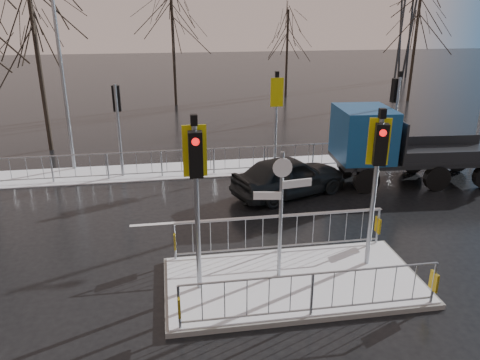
{
  "coord_description": "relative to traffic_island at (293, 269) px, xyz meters",
  "views": [
    {
      "loc": [
        -2.76,
        -9.18,
        6.16
      ],
      "look_at": [
        -0.88,
        2.4,
        1.8
      ],
      "focal_mm": 35.0,
      "sensor_mm": 36.0,
      "label": 1
    }
  ],
  "objects": [
    {
      "name": "ground",
      "position": [
        0.01,
        -0.01,
        -0.39
      ],
      "size": [
        120.0,
        120.0,
        0.0
      ],
      "primitive_type": "plane",
      "color": "black",
      "rests_on": "ground"
    },
    {
      "name": "snow_verge",
      "position": [
        0.01,
        8.59,
        -0.37
      ],
      "size": [
        30.0,
        2.0,
        0.04
      ],
      "primitive_type": "cube",
      "color": "white",
      "rests_on": "ground"
    },
    {
      "name": "lane_markings",
      "position": [
        0.01,
        -0.34,
        -0.39
      ],
      "size": [
        8.0,
        11.38,
        0.01
      ],
      "color": "silver",
      "rests_on": "ground"
    },
    {
      "name": "traffic_island",
      "position": [
        0.0,
        0.0,
        0.0
      ],
      "size": [
        6.0,
        3.04,
        4.15
      ],
      "color": "slate",
      "rests_on": "ground"
    },
    {
      "name": "far_kerb_fixtures",
      "position": [
        0.31,
        8.08,
        0.63
      ],
      "size": [
        18.0,
        0.65,
        3.83
      ],
      "color": "gray",
      "rests_on": "ground"
    },
    {
      "name": "car_far_lane",
      "position": [
        1.34,
        5.46,
        0.3
      ],
      "size": [
        4.39,
        2.94,
        1.39
      ],
      "primitive_type": "imported",
      "rotation": [
        0.0,
        0.0,
        1.92
      ],
      "color": "black",
      "rests_on": "ground"
    },
    {
      "name": "flatbed_truck",
      "position": [
        5.08,
        6.09,
        1.11
      ],
      "size": [
        6.2,
        2.6,
        2.81
      ],
      "color": "black",
      "rests_on": "ground"
    },
    {
      "name": "tree_near_b",
      "position": [
        -7.99,
        12.49,
        4.76
      ],
      "size": [
        4.0,
        4.0,
        7.55
      ],
      "color": "black",
      "rests_on": "ground"
    },
    {
      "name": "tree_far_a",
      "position": [
        -1.99,
        21.99,
        4.43
      ],
      "size": [
        3.75,
        3.75,
        7.08
      ],
      "color": "black",
      "rests_on": "ground"
    },
    {
      "name": "tree_far_b",
      "position": [
        6.01,
        23.99,
        3.79
      ],
      "size": [
        3.25,
        3.25,
        6.14
      ],
      "color": "black",
      "rests_on": "ground"
    },
    {
      "name": "tree_far_c",
      "position": [
        14.01,
        20.99,
        4.76
      ],
      "size": [
        4.0,
        4.0,
        7.55
      ],
      "color": "black",
      "rests_on": "ground"
    },
    {
      "name": "street_lamp_left",
      "position": [
        -6.42,
        9.49,
        4.1
      ],
      "size": [
        1.25,
        0.18,
        8.2
      ],
      "color": "gray",
      "rests_on": "ground"
    }
  ]
}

